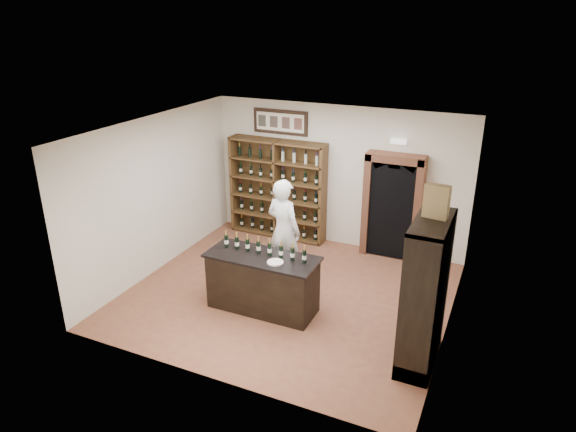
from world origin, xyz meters
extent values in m
plane|color=brown|center=(0.00, 0.00, 0.00)|extent=(5.50, 5.50, 0.00)
plane|color=white|center=(0.00, 0.00, 3.00)|extent=(5.50, 5.50, 0.00)
cube|color=silver|center=(0.00, 2.50, 1.50)|extent=(5.50, 0.04, 3.00)
cube|color=silver|center=(-2.75, 0.00, 1.50)|extent=(0.04, 5.00, 3.00)
cube|color=silver|center=(2.75, 0.00, 1.50)|extent=(0.04, 5.00, 3.00)
cube|color=#53371C|center=(-1.30, 2.47, 1.10)|extent=(2.20, 0.02, 2.20)
cube|color=#53371C|center=(-2.37, 2.29, 1.10)|extent=(0.06, 0.38, 2.20)
cube|color=#53371C|center=(-0.23, 2.29, 1.10)|extent=(0.06, 0.38, 2.20)
cube|color=#53371C|center=(-1.30, 2.29, 1.10)|extent=(0.04, 0.38, 2.20)
cube|color=#53371C|center=(-1.30, 2.29, 0.04)|extent=(2.18, 0.38, 0.04)
cube|color=#53371C|center=(-1.30, 2.29, 0.46)|extent=(2.18, 0.38, 0.04)
cube|color=#53371C|center=(-1.30, 2.29, 0.89)|extent=(2.18, 0.38, 0.03)
cube|color=#53371C|center=(-1.30, 2.29, 1.31)|extent=(2.18, 0.38, 0.04)
cube|color=#53371C|center=(-1.30, 2.29, 1.74)|extent=(2.18, 0.38, 0.04)
cube|color=#53371C|center=(-1.30, 2.29, 2.16)|extent=(2.18, 0.38, 0.04)
cube|color=black|center=(-1.30, 2.47, 2.55)|extent=(1.25, 0.04, 0.52)
cube|color=black|center=(1.25, 2.34, 1.06)|extent=(0.97, 0.29, 2.05)
cube|color=#A15B3E|center=(0.74, 2.32, 1.07)|extent=(0.14, 0.35, 2.15)
cube|color=#A15B3E|center=(1.76, 2.32, 1.07)|extent=(0.14, 0.35, 2.15)
cube|color=#A15B3E|center=(1.25, 2.32, 2.09)|extent=(1.15, 0.35, 0.16)
cube|color=white|center=(1.25, 2.42, 2.40)|extent=(0.30, 0.10, 0.10)
cube|color=black|center=(-0.20, -0.60, 0.47)|extent=(1.80, 0.70, 0.94)
cube|color=black|center=(-0.20, -0.60, 0.98)|extent=(1.88, 0.78, 0.04)
cylinder|color=black|center=(-0.92, -0.52, 1.10)|extent=(0.07, 0.07, 0.21)
cylinder|color=white|center=(-0.92, -0.52, 1.09)|extent=(0.07, 0.07, 0.07)
cylinder|color=gold|center=(-0.92, -0.52, 1.25)|extent=(0.03, 0.03, 0.09)
cylinder|color=black|center=(-0.71, -0.52, 1.10)|extent=(0.07, 0.07, 0.21)
cylinder|color=white|center=(-0.71, -0.52, 1.09)|extent=(0.07, 0.07, 0.07)
cylinder|color=gold|center=(-0.71, -0.52, 1.25)|extent=(0.03, 0.03, 0.09)
cylinder|color=black|center=(-0.51, -0.52, 1.10)|extent=(0.07, 0.07, 0.21)
cylinder|color=white|center=(-0.51, -0.52, 1.09)|extent=(0.07, 0.07, 0.07)
cylinder|color=gold|center=(-0.51, -0.52, 1.25)|extent=(0.03, 0.03, 0.09)
cylinder|color=black|center=(-0.30, -0.52, 1.10)|extent=(0.07, 0.07, 0.21)
cylinder|color=white|center=(-0.30, -0.52, 1.09)|extent=(0.07, 0.07, 0.07)
cylinder|color=gold|center=(-0.30, -0.52, 1.25)|extent=(0.03, 0.03, 0.09)
cylinder|color=black|center=(-0.10, -0.52, 1.10)|extent=(0.07, 0.07, 0.21)
cylinder|color=white|center=(-0.10, -0.52, 1.09)|extent=(0.07, 0.07, 0.07)
cylinder|color=gold|center=(-0.10, -0.52, 1.25)|extent=(0.03, 0.03, 0.09)
cylinder|color=black|center=(0.11, -0.52, 1.10)|extent=(0.07, 0.07, 0.21)
cylinder|color=white|center=(0.11, -0.52, 1.09)|extent=(0.07, 0.07, 0.07)
cylinder|color=gold|center=(0.11, -0.52, 1.25)|extent=(0.03, 0.03, 0.09)
cylinder|color=black|center=(0.31, -0.52, 1.10)|extent=(0.07, 0.07, 0.21)
cylinder|color=white|center=(0.31, -0.52, 1.09)|extent=(0.07, 0.07, 0.07)
cylinder|color=gold|center=(0.31, -0.52, 1.25)|extent=(0.03, 0.03, 0.09)
cylinder|color=black|center=(0.52, -0.52, 1.10)|extent=(0.07, 0.07, 0.21)
cylinder|color=white|center=(0.52, -0.52, 1.09)|extent=(0.07, 0.07, 0.07)
cylinder|color=gold|center=(0.52, -0.52, 1.25)|extent=(0.03, 0.03, 0.09)
cube|color=black|center=(2.72, -0.90, 1.10)|extent=(0.02, 1.20, 2.20)
cube|color=black|center=(2.49, -1.48, 1.10)|extent=(0.48, 0.04, 2.20)
cube|color=black|center=(2.49, -0.32, 1.10)|extent=(0.48, 0.04, 2.20)
cube|color=black|center=(2.49, -0.90, 2.18)|extent=(0.48, 1.20, 0.04)
cube|color=black|center=(2.49, -0.90, 0.12)|extent=(0.48, 1.20, 0.24)
cube|color=black|center=(2.49, -0.90, 0.35)|extent=(0.48, 1.16, 0.03)
cube|color=black|center=(2.49, -0.90, 0.90)|extent=(0.48, 1.16, 0.03)
cube|color=black|center=(2.49, -0.90, 1.45)|extent=(0.48, 1.16, 0.03)
imported|color=white|center=(-0.34, 0.54, 0.98)|extent=(0.81, 0.64, 1.97)
cylinder|color=white|center=(0.11, -0.73, 1.01)|extent=(0.26, 0.26, 0.02)
cube|color=tan|center=(2.49, -0.78, 2.43)|extent=(0.34, 0.18, 0.46)
camera|label=1|loc=(3.31, -7.32, 4.76)|focal=32.00mm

